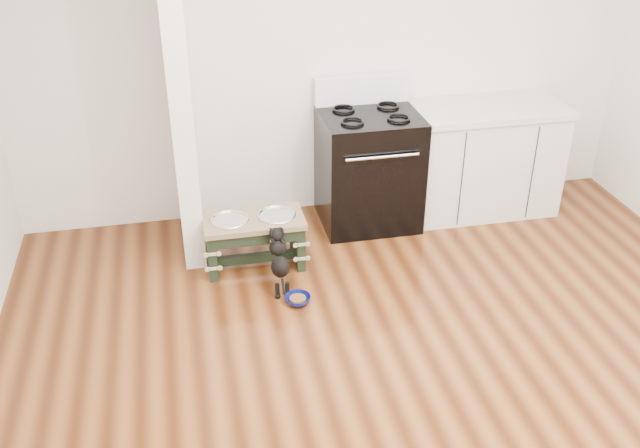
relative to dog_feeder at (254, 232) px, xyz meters
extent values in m
plane|color=#411D0B|center=(0.74, -1.66, -0.28)|extent=(5.00, 5.00, 0.00)
plane|color=silver|center=(0.74, 0.84, 1.07)|extent=(5.00, 0.00, 5.00)
cube|color=silver|center=(-0.43, 0.44, 1.07)|extent=(0.15, 0.80, 2.70)
cube|color=black|center=(0.99, 0.50, 0.18)|extent=(0.76, 0.65, 0.92)
cube|color=black|center=(0.99, 0.19, 0.12)|extent=(0.58, 0.02, 0.50)
cylinder|color=silver|center=(0.99, 0.15, 0.44)|extent=(0.56, 0.02, 0.02)
cube|color=white|center=(0.99, 0.77, 0.75)|extent=(0.76, 0.08, 0.22)
torus|color=black|center=(0.81, 0.36, 0.65)|extent=(0.18, 0.18, 0.02)
torus|color=black|center=(1.17, 0.36, 0.65)|extent=(0.18, 0.18, 0.02)
torus|color=black|center=(0.81, 0.64, 0.65)|extent=(0.18, 0.18, 0.02)
torus|color=black|center=(1.17, 0.64, 0.65)|extent=(0.18, 0.18, 0.02)
cube|color=silver|center=(1.97, 0.52, 0.15)|extent=(1.20, 0.60, 0.86)
cube|color=beige|center=(1.97, 0.52, 0.60)|extent=(1.24, 0.64, 0.05)
cube|color=black|center=(1.97, 0.26, -0.23)|extent=(1.20, 0.06, 0.10)
cube|color=black|center=(-0.32, 0.01, -0.10)|extent=(0.06, 0.35, 0.36)
cube|color=black|center=(0.32, 0.01, -0.10)|extent=(0.06, 0.35, 0.36)
cube|color=black|center=(0.00, -0.15, 0.03)|extent=(0.58, 0.03, 0.09)
cube|color=black|center=(0.00, 0.01, -0.22)|extent=(0.58, 0.06, 0.06)
cube|color=brown|center=(0.00, 0.01, 0.09)|extent=(0.73, 0.39, 0.04)
cylinder|color=silver|center=(-0.17, 0.01, 0.10)|extent=(0.25, 0.25, 0.04)
cylinder|color=silver|center=(0.17, 0.01, 0.10)|extent=(0.25, 0.25, 0.04)
torus|color=silver|center=(-0.17, 0.01, 0.12)|extent=(0.28, 0.28, 0.02)
torus|color=silver|center=(0.17, 0.01, 0.12)|extent=(0.28, 0.28, 0.02)
cylinder|color=black|center=(0.09, -0.44, -0.23)|extent=(0.03, 0.03, 0.11)
cylinder|color=black|center=(0.16, -0.44, -0.23)|extent=(0.03, 0.03, 0.11)
sphere|color=black|center=(0.09, -0.45, -0.27)|extent=(0.04, 0.04, 0.04)
sphere|color=black|center=(0.16, -0.45, -0.27)|extent=(0.04, 0.04, 0.04)
ellipsoid|color=black|center=(0.13, -0.37, -0.08)|extent=(0.13, 0.29, 0.26)
sphere|color=black|center=(0.13, -0.28, 0.02)|extent=(0.12, 0.12, 0.12)
sphere|color=black|center=(0.13, -0.24, 0.10)|extent=(0.10, 0.10, 0.10)
sphere|color=black|center=(0.10, -0.17, 0.10)|extent=(0.04, 0.04, 0.04)
sphere|color=black|center=(0.16, -0.17, 0.10)|extent=(0.04, 0.04, 0.04)
cylinder|color=black|center=(0.13, -0.49, -0.17)|extent=(0.02, 0.08, 0.10)
torus|color=#F1465B|center=(0.13, -0.26, 0.06)|extent=(0.10, 0.06, 0.09)
imported|color=#0C1255|center=(0.22, -0.54, -0.26)|extent=(0.20, 0.20, 0.06)
cylinder|color=#573718|center=(0.22, -0.54, -0.25)|extent=(0.11, 0.11, 0.02)
camera|label=1|loc=(-0.46, -4.47, 2.59)|focal=40.00mm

